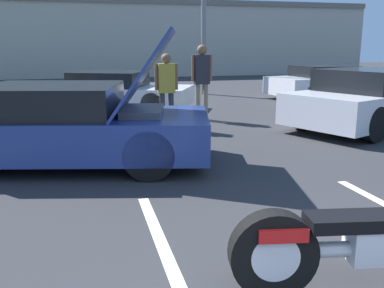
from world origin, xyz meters
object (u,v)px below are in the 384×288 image
at_px(parked_car_right_row, 326,83).
at_px(spectator_near_motorcycle, 166,85).
at_px(parked_car_mid_right_row, 370,100).
at_px(show_car_hood_open, 65,126).
at_px(spectator_midground, 202,75).
at_px(parked_car_mid_left_row, 114,91).

xyz_separation_m(parked_car_right_row, spectator_near_motorcycle, (-6.45, -4.09, 0.43)).
distance_m(parked_car_right_row, parked_car_mid_right_row, 5.59).
xyz_separation_m(parked_car_mid_right_row, spectator_near_motorcycle, (-4.38, 1.10, 0.35)).
distance_m(show_car_hood_open, spectator_midground, 4.66).
bearing_deg(parked_car_mid_left_row, parked_car_mid_right_row, -14.79).
bearing_deg(spectator_midground, parked_car_mid_right_row, -30.97).
bearing_deg(spectator_near_motorcycle, spectator_midground, 40.32).
height_order(show_car_hood_open, spectator_midground, show_car_hood_open).
height_order(show_car_hood_open, parked_car_right_row, show_car_hood_open).
relative_size(show_car_hood_open, parked_car_right_row, 1.11).
bearing_deg(parked_car_mid_left_row, show_car_hood_open, -76.76).
height_order(parked_car_right_row, parked_car_mid_right_row, parked_car_mid_right_row).
xyz_separation_m(parked_car_mid_left_row, spectator_midground, (1.97, -2.37, 0.58)).
bearing_deg(parked_car_mid_left_row, parked_car_right_row, 31.07).
height_order(show_car_hood_open, parked_car_mid_right_row, show_car_hood_open).
bearing_deg(show_car_hood_open, parked_car_mid_left_row, 91.72).
relative_size(parked_car_mid_left_row, spectator_near_motorcycle, 2.83).
distance_m(show_car_hood_open, spectator_near_motorcycle, 3.28).
height_order(spectator_near_motorcycle, spectator_midground, spectator_midground).
xyz_separation_m(parked_car_right_row, parked_car_mid_left_row, (-7.37, -0.82, -0.03)).
bearing_deg(spectator_near_motorcycle, show_car_hood_open, -129.77).
height_order(show_car_hood_open, spectator_near_motorcycle, show_car_hood_open).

